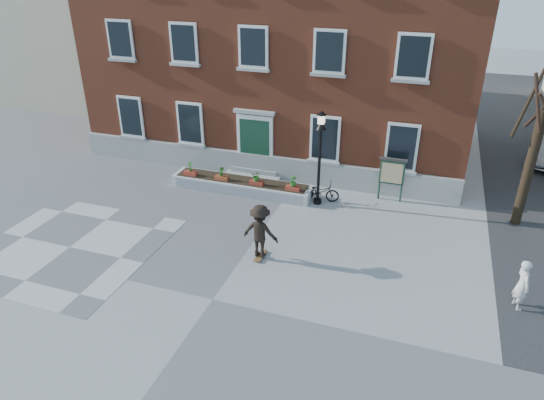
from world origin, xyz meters
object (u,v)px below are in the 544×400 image
at_px(bystander, 522,285).
at_px(notice_board, 392,172).
at_px(lamp_post, 320,145).
at_px(skateboarder, 260,231).
at_px(bicycle, 320,192).

height_order(bystander, notice_board, notice_board).
bearing_deg(lamp_post, skateboarder, -100.63).
height_order(bystander, lamp_post, lamp_post).
xyz_separation_m(notice_board, skateboarder, (-3.61, -5.78, -0.25)).
bearing_deg(bystander, skateboarder, 71.32).
bearing_deg(bystander, notice_board, 18.40).
distance_m(notice_board, skateboarder, 6.82).
bearing_deg(bystander, lamp_post, 38.94).
bearing_deg(bicycle, notice_board, -79.79).
relative_size(lamp_post, notice_board, 2.10).
height_order(bicycle, skateboarder, skateboarder).
xyz_separation_m(bicycle, skateboarder, (-0.87, -4.77, 0.59)).
xyz_separation_m(bicycle, bystander, (7.11, -4.78, 0.37)).
relative_size(bystander, lamp_post, 0.40).
height_order(bicycle, notice_board, notice_board).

